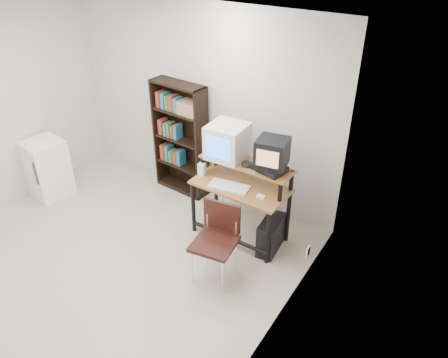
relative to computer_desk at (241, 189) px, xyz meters
The scene contains 18 objects.
floor 1.82m from the computer_desk, 127.51° to the right, with size 4.00×4.00×0.01m, color #C1B4A0.
ceiling 2.56m from the computer_desk, 127.51° to the right, with size 4.00×4.00×0.01m, color white.
back_wall 1.37m from the computer_desk, 147.38° to the left, with size 4.00×0.01×2.60m, color beige.
right_wall 1.77m from the computer_desk, 54.10° to the right, with size 0.01×4.00×2.60m, color beige.
computer_desk is the anchor object (origin of this frame).
crt_monitor 0.58m from the computer_desk, 155.11° to the left, with size 0.44×0.45×0.41m.
vcr 0.46m from the computer_desk, 14.52° to the left, with size 0.36×0.26×0.08m, color black.
crt_tv 0.62m from the computer_desk, 16.60° to the left, with size 0.38×0.37×0.31m.
cd_spindle 0.32m from the computer_desk, 39.95° to the left, with size 0.12×0.12×0.05m, color #26262B.
keyboard 0.17m from the computer_desk, 126.57° to the right, with size 0.47×0.21×0.04m, color silver.
mousepad 0.34m from the computer_desk, 17.81° to the right, with size 0.22×0.18×0.01m, color black.
mouse 0.35m from the computer_desk, 20.48° to the right, with size 0.10×0.06×0.03m, color white.
desk_speaker 0.53m from the computer_desk, behind, with size 0.08×0.07×0.17m, color silver.
pc_tower 0.65m from the computer_desk, ahead, with size 0.20×0.45×0.42m, color black.
school_chair 0.75m from the computer_desk, 80.01° to the right, with size 0.49×0.49×0.87m.
bookshelf 1.36m from the computer_desk, 157.73° to the left, with size 0.81×0.33×1.59m.
mini_fridge 2.83m from the computer_desk, 167.36° to the right, with size 0.57×0.58×0.83m.
wall_outlet 1.05m from the computer_desk, 11.27° to the right, with size 0.02×0.08×0.12m, color beige.
Camera 1 is at (3.14, -2.42, 3.44)m, focal length 35.00 mm.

